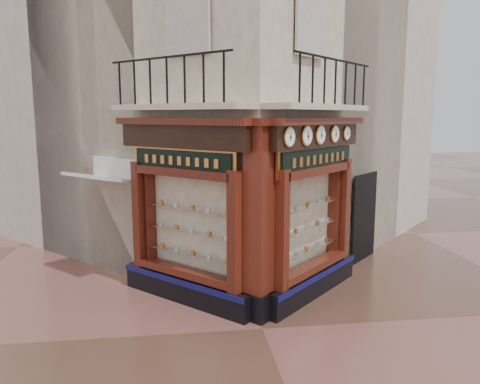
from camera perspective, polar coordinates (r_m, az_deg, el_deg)
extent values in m
plane|color=#4E3024|center=(9.31, 2.76, -16.32)|extent=(80.00, 80.00, 0.00)
cube|color=beige|center=(14.63, -1.54, 17.04)|extent=(11.31, 11.31, 12.00)
cube|color=beige|center=(16.98, -11.03, 14.10)|extent=(11.31, 11.31, 11.00)
cube|color=beige|center=(17.42, 5.96, 14.09)|extent=(11.31, 11.31, 11.00)
cube|color=black|center=(10.49, -6.68, -11.71)|extent=(2.72, 2.72, 0.55)
cube|color=#0E0E46|center=(10.29, -7.45, -10.87)|extent=(2.50, 2.50, 0.12)
cube|color=#3B130A|center=(9.15, -0.53, -4.93)|extent=(0.37, 0.37, 2.45)
cube|color=#3B130A|center=(11.06, -12.05, -2.65)|extent=(0.37, 0.37, 2.45)
cube|color=#FFF5C1|center=(10.29, -5.55, -3.52)|extent=(1.80, 1.80, 2.10)
cube|color=black|center=(9.82, -6.96, 6.75)|extent=(2.69, 2.69, 0.50)
cube|color=#3B130A|center=(9.77, -7.29, 8.55)|extent=(2.86, 2.86, 0.14)
cube|color=black|center=(10.90, 8.88, -10.94)|extent=(2.72, 2.72, 0.55)
cube|color=#0E0E46|center=(10.74, 9.81, -10.05)|extent=(2.50, 2.50, 0.12)
cube|color=#3B130A|center=(9.30, 4.95, -4.73)|extent=(0.37, 0.37, 2.45)
cube|color=#3B130A|center=(11.71, 12.36, -2.00)|extent=(0.37, 0.37, 2.45)
cube|color=#FFF5C1|center=(10.64, 7.51, -3.13)|extent=(1.80, 1.80, 2.10)
cube|color=black|center=(10.25, 9.24, 6.80)|extent=(2.69, 2.69, 0.50)
cube|color=#3B130A|center=(10.21, 9.64, 8.52)|extent=(2.86, 2.86, 0.14)
cube|color=black|center=(9.65, 2.23, -13.58)|extent=(0.78, 0.78, 0.55)
cube|color=#3B130A|center=(9.08, 2.30, -2.31)|extent=(0.64, 0.64, 3.50)
cube|color=#3B130A|center=(8.89, 2.37, 8.55)|extent=(0.85, 0.85, 0.14)
cube|color=beige|center=(9.75, -7.41, 10.25)|extent=(2.97, 2.97, 0.12)
cube|color=black|center=(9.59, -8.98, 15.93)|extent=(2.36, 2.36, 0.04)
cube|color=beige|center=(10.21, 9.78, 10.15)|extent=(2.97, 2.97, 0.12)
cube|color=black|center=(10.12, 11.65, 15.50)|extent=(2.36, 2.36, 0.04)
cylinder|color=#B2923B|center=(8.99, 5.97, 6.67)|extent=(0.31, 0.31, 0.39)
cylinder|color=white|center=(8.97, 6.14, 6.66)|extent=(0.25, 0.25, 0.33)
cube|color=black|center=(8.96, 6.22, 6.66)|extent=(0.02, 0.02, 0.13)
cube|color=black|center=(8.96, 6.22, 6.66)|extent=(0.08, 0.08, 0.01)
cylinder|color=#B2923B|center=(9.57, 8.10, 6.78)|extent=(0.32, 0.32, 0.41)
cylinder|color=white|center=(9.55, 8.25, 6.77)|extent=(0.26, 0.26, 0.35)
cube|color=black|center=(9.54, 8.33, 6.77)|extent=(0.02, 0.02, 0.14)
cube|color=black|center=(9.54, 8.33, 6.77)|extent=(0.08, 0.08, 0.01)
cylinder|color=#B2923B|center=(10.07, 9.72, 6.86)|extent=(0.33, 0.33, 0.41)
cylinder|color=white|center=(10.06, 9.87, 6.85)|extent=(0.26, 0.26, 0.35)
cube|color=black|center=(10.05, 9.95, 6.85)|extent=(0.02, 0.02, 0.14)
cube|color=black|center=(10.05, 9.95, 6.85)|extent=(0.08, 0.08, 0.01)
cylinder|color=#B2923B|center=(10.67, 11.43, 6.94)|extent=(0.31, 0.31, 0.38)
cylinder|color=white|center=(10.66, 11.58, 6.93)|extent=(0.25, 0.25, 0.33)
cube|color=black|center=(10.65, 11.65, 6.93)|extent=(0.02, 0.02, 0.13)
cube|color=black|center=(10.65, 11.65, 6.93)|extent=(0.08, 0.08, 0.01)
cylinder|color=#B2923B|center=(11.22, 12.81, 7.00)|extent=(0.26, 0.26, 0.32)
cylinder|color=white|center=(11.21, 12.95, 6.99)|extent=(0.21, 0.21, 0.28)
cube|color=black|center=(11.20, 13.02, 6.99)|extent=(0.02, 0.02, 0.11)
cube|color=black|center=(11.20, 13.02, 6.99)|extent=(0.07, 0.07, 0.01)
cube|color=#BF7A38|center=(9.83, -7.07, 3.83)|extent=(2.10, 2.10, 0.56)
cube|color=black|center=(9.80, -7.23, 3.81)|extent=(1.96, 1.96, 0.42)
cube|color=#BF7A38|center=(10.27, 9.37, 4.01)|extent=(2.29, 2.29, 0.61)
cube|color=black|center=(10.25, 9.57, 3.99)|extent=(2.14, 2.14, 0.46)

